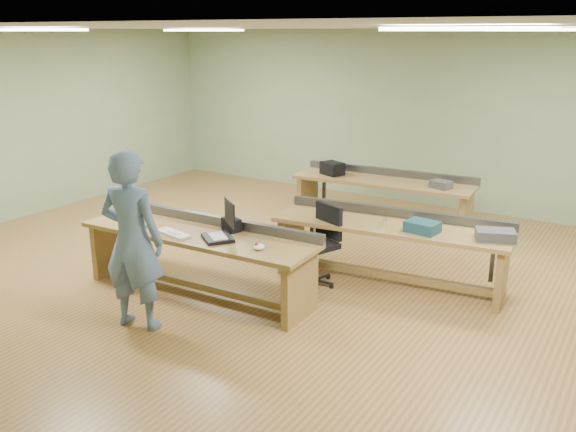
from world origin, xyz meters
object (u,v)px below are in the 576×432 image
(person, at_px, (132,241))
(task_chair, at_px, (317,256))
(parts_bin_teal, at_px, (422,227))
(laptop_base, at_px, (218,238))
(workbench_back, at_px, (383,192))
(parts_bin_grey, at_px, (495,235))
(mug, at_px, (414,221))
(workbench_front, at_px, (200,247))
(workbench_mid, at_px, (391,239))
(camera_bag, at_px, (231,225))
(drinks_can, at_px, (384,222))

(person, xyz_separation_m, task_chair, (1.04, 1.96, -0.58))
(parts_bin_teal, bearing_deg, person, -132.88)
(laptop_base, bearing_deg, workbench_back, 120.71)
(parts_bin_grey, bearing_deg, mug, 178.00)
(workbench_front, bearing_deg, person, -93.01)
(task_chair, bearing_deg, mug, 52.67)
(workbench_mid, height_order, camera_bag, camera_bag)
(workbench_back, xyz_separation_m, laptop_base, (-0.40, -3.62, 0.22))
(person, bearing_deg, mug, -140.68)
(parts_bin_grey, relative_size, drinks_can, 3.71)
(task_chair, relative_size, parts_bin_teal, 2.72)
(person, height_order, parts_bin_teal, person)
(drinks_can, bearing_deg, parts_bin_grey, 10.27)
(laptop_base, distance_m, parts_bin_teal, 2.33)
(parts_bin_grey, relative_size, mug, 3.50)
(task_chair, xyz_separation_m, parts_bin_grey, (1.93, 0.56, 0.45))
(workbench_front, height_order, camera_bag, camera_bag)
(person, distance_m, parts_bin_teal, 3.22)
(laptop_base, distance_m, drinks_can, 1.96)
(camera_bag, bearing_deg, workbench_back, 103.15)
(person, bearing_deg, workbench_mid, -138.02)
(person, distance_m, task_chair, 2.30)
(workbench_mid, xyz_separation_m, mug, (0.24, 0.08, 0.24))
(parts_bin_teal, distance_m, drinks_can, 0.45)
(camera_bag, xyz_separation_m, parts_bin_teal, (1.88, 1.13, -0.01))
(workbench_front, height_order, workbench_back, same)
(parts_bin_teal, bearing_deg, camera_bag, -149.03)
(task_chair, bearing_deg, workbench_mid, 56.33)
(workbench_mid, bearing_deg, laptop_base, -138.09)
(laptop_base, distance_m, parts_bin_grey, 3.06)
(drinks_can, bearing_deg, person, -127.14)
(camera_bag, height_order, parts_bin_teal, camera_bag)
(mug, bearing_deg, parts_bin_grey, -2.00)
(workbench_back, relative_size, parts_bin_grey, 6.83)
(workbench_front, xyz_separation_m, workbench_mid, (1.75, 1.46, -0.00))
(workbench_mid, relative_size, laptop_base, 7.87)
(workbench_back, bearing_deg, laptop_base, -100.32)
(mug, height_order, drinks_can, drinks_can)
(camera_bag, distance_m, mug, 2.15)
(camera_bag, xyz_separation_m, task_chair, (0.73, 0.73, -0.47))
(workbench_mid, height_order, person, person)
(laptop_base, height_order, drinks_can, drinks_can)
(workbench_back, bearing_deg, camera_bag, -101.95)
(laptop_base, xyz_separation_m, task_chair, (0.67, 1.06, -0.41))
(camera_bag, bearing_deg, parts_bin_grey, 47.03)
(workbench_mid, relative_size, drinks_can, 25.67)
(laptop_base, relative_size, camera_bag, 1.65)
(parts_bin_teal, bearing_deg, workbench_mid, 164.90)
(workbench_mid, relative_size, parts_bin_grey, 6.92)
(workbench_mid, relative_size, person, 1.54)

